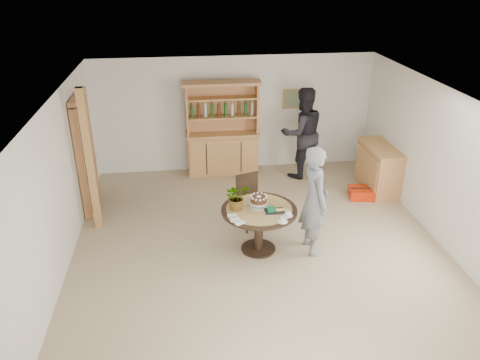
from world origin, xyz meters
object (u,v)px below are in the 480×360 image
red_suitcase (364,193)px  adult_person (302,133)px  sideboard (378,168)px  dining_chair (250,197)px  hutch (223,143)px  teen_boy (314,200)px  dining_table (259,217)px

red_suitcase → adult_person: bearing=138.9°
sideboard → dining_chair: dining_chair is taller
hutch → adult_person: (1.65, -0.38, 0.29)m
hutch → sideboard: bearing=-22.2°
sideboard → adult_person: 1.71m
teen_boy → adult_person: bearing=-15.7°
dining_table → teen_boy: bearing=-6.7°
adult_person → teen_boy: bearing=68.3°
sideboard → adult_person: adult_person is taller
sideboard → teen_boy: size_ratio=0.70×
dining_chair → adult_person: bearing=35.5°
hutch → dining_chair: size_ratio=2.16×
hutch → teen_boy: size_ratio=1.13×
adult_person → red_suitcase: size_ratio=2.99×
teen_boy → dining_chair: bearing=38.0°
teen_boy → adult_person: adult_person is taller
hutch → dining_chair: hutch is taller
teen_boy → red_suitcase: (1.53, 1.64, -0.80)m
dining_chair → teen_boy: bearing=-64.9°
teen_boy → adult_person: size_ratio=0.92×
hutch → dining_table: hutch is taller
dining_table → dining_chair: dining_chair is taller
sideboard → adult_person: (-1.39, 0.86, 0.50)m
hutch → teen_boy: (1.13, -3.21, 0.21)m
red_suitcase → teen_boy: bearing=-124.4°
hutch → dining_table: size_ratio=1.70×
hutch → teen_boy: hutch is taller
dining_table → teen_boy: teen_boy is taller
sideboard → red_suitcase: (-0.38, -0.33, -0.37)m
dining_table → adult_person: bearing=63.4°
sideboard → teen_boy: teen_boy is taller
dining_chair → sideboard: bearing=2.3°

